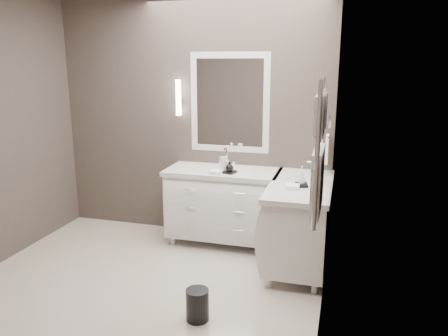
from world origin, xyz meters
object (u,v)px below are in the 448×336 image
(vanity_back, at_px, (223,202))
(waste_bin, at_px, (197,305))
(towel_ladder, at_px, (319,158))
(vanity_right, at_px, (299,219))

(vanity_back, relative_size, waste_bin, 4.83)
(vanity_back, height_order, towel_ladder, towel_ladder)
(waste_bin, bearing_deg, towel_ladder, -6.62)
(vanity_right, bearing_deg, towel_ladder, -80.16)
(vanity_right, relative_size, towel_ladder, 1.38)
(towel_ladder, distance_m, waste_bin, 1.55)
(towel_ladder, height_order, waste_bin, towel_ladder)
(vanity_back, distance_m, vanity_right, 0.93)
(vanity_back, bearing_deg, waste_bin, -81.89)
(towel_ladder, bearing_deg, vanity_back, 124.10)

